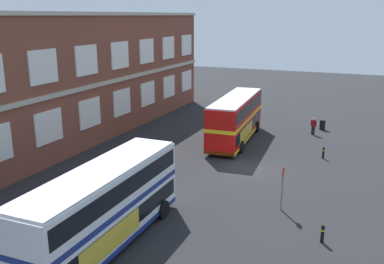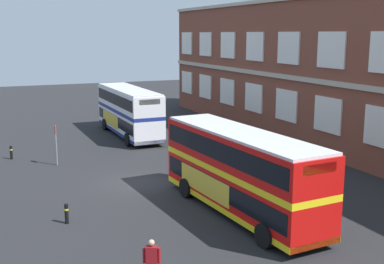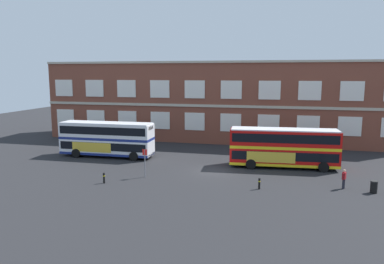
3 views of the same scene
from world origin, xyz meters
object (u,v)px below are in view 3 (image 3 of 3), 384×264
at_px(double_decker_middle, 284,147).
at_px(safety_bollard_west, 259,183).
at_px(double_decker_near, 107,139).
at_px(safety_bollard_east, 104,178).
at_px(waiting_passenger, 344,178).
at_px(bus_stand_flag, 145,160).
at_px(station_litter_bin, 374,187).

xyz_separation_m(double_decker_middle, safety_bollard_west, (-1.95, -8.01, -1.66)).
distance_m(double_decker_near, safety_bollard_east, 11.01).
distance_m(waiting_passenger, safety_bollard_east, 20.87).
height_order(double_decker_near, safety_bollard_west, double_decker_near).
bearing_deg(double_decker_near, safety_bollard_west, -24.47).
relative_size(waiting_passenger, bus_stand_flag, 0.63).
relative_size(double_decker_near, bus_stand_flag, 4.09).
height_order(bus_stand_flag, station_litter_bin, bus_stand_flag).
bearing_deg(double_decker_near, safety_bollard_east, -64.99).
height_order(safety_bollard_west, safety_bollard_east, same).
xyz_separation_m(safety_bollard_west, safety_bollard_east, (-13.62, -1.58, 0.00)).
height_order(double_decker_near, safety_bollard_east, double_decker_near).
height_order(waiting_passenger, bus_stand_flag, bus_stand_flag).
distance_m(waiting_passenger, station_litter_bin, 2.35).
xyz_separation_m(double_decker_middle, station_litter_bin, (7.27, -6.82, -1.63)).
relative_size(double_decker_middle, safety_bollard_west, 11.74).
height_order(double_decker_near, bus_stand_flag, double_decker_near).
distance_m(station_litter_bin, safety_bollard_west, 9.29).
bearing_deg(double_decker_middle, safety_bollard_east, -148.38).
relative_size(double_decker_middle, safety_bollard_east, 11.74).
distance_m(double_decker_near, bus_stand_flag, 10.39).
bearing_deg(station_litter_bin, double_decker_middle, 136.80).
bearing_deg(double_decker_middle, waiting_passenger, -51.09).
height_order(bus_stand_flag, safety_bollard_east, bus_stand_flag).
bearing_deg(safety_bollard_east, double_decker_near, 115.01).
distance_m(station_litter_bin, safety_bollard_east, 23.00).
height_order(double_decker_near, double_decker_middle, same).
bearing_deg(bus_stand_flag, double_decker_middle, 28.55).
xyz_separation_m(bus_stand_flag, station_litter_bin, (19.95, 0.07, -1.12)).
xyz_separation_m(double_decker_near, safety_bollard_east, (4.60, -9.87, -1.66)).
relative_size(double_decker_near, safety_bollard_east, 11.61).
bearing_deg(station_litter_bin, bus_stand_flag, -179.79).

